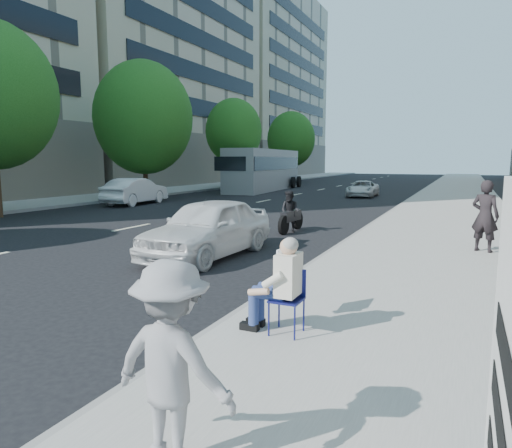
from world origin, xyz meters
The scene contains 16 objects.
ground centered at (0.00, 0.00, 0.00)m, with size 160.00×160.00×0.00m, color black.
near_sidewalk centered at (4.00, 20.00, 0.07)m, with size 5.00×120.00×0.15m, color gray.
far_sidewalk centered at (-16.75, 20.00, 0.07)m, with size 4.50×120.00×0.15m, color gray.
far_bldg_mid centered at (-30.00, 34.00, 17.00)m, with size 22.00×26.00×34.00m, color #C7B595.
far_bldg_north centered at (-30.00, 62.00, 14.00)m, with size 22.00×28.00×28.00m, color #C7B595.
tree_far_c centered at (-13.70, 18.00, 5.02)m, with size 6.00×6.00×8.47m.
tree_far_d centered at (-13.70, 30.00, 4.89)m, with size 4.80×4.80×7.65m.
tree_far_e centered at (-13.70, 44.00, 4.78)m, with size 5.40×5.40×7.89m.
seated_protester centered at (2.36, 0.39, 0.87)m, with size 0.83×1.12×1.31m.
jogger centered at (2.64, -2.46, 0.94)m, with size 1.02×0.59×1.58m, color gray.
pedestrian_woman centered at (5.03, 7.62, 1.06)m, with size 0.66×0.43×1.81m, color black.
white_sedan_near centered at (-1.36, 4.80, 0.75)m, with size 1.76×4.39×1.49m, color silver.
white_sedan_mid centered at (-12.21, 15.18, 0.73)m, with size 1.55×4.43×1.46m, color white.
white_sedan_far centered at (-1.77, 25.87, 0.54)m, with size 1.78×3.86×1.07m, color silver.
motorcycle centered at (-0.85, 9.43, 0.64)m, with size 0.73×2.05×1.42m.
bus centered at (-10.60, 29.44, 1.64)m, with size 3.55×12.23×3.30m.
Camera 1 is at (4.55, -5.11, 2.45)m, focal length 32.00 mm.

